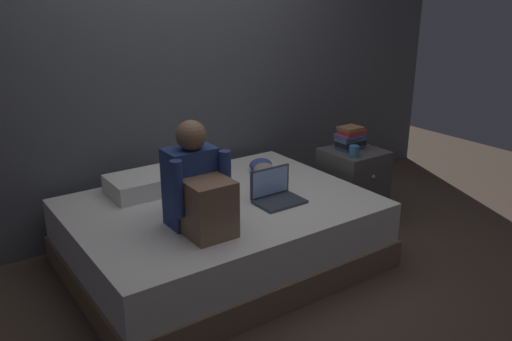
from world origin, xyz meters
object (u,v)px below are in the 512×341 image
(nightstand, at_px, (352,184))
(mug, at_px, (354,151))
(laptop, at_px, (276,194))
(pillow, at_px, (149,183))
(clothes_pile, at_px, (262,167))
(bed, at_px, (221,233))
(book_stack, at_px, (350,138))
(person_sitting, at_px, (198,189))

(nightstand, xyz_separation_m, mug, (-0.13, -0.12, 0.34))
(laptop, distance_m, pillow, 0.91)
(pillow, bearing_deg, nightstand, -14.30)
(clothes_pile, bearing_deg, laptop, -116.55)
(clothes_pile, bearing_deg, bed, -151.14)
(bed, distance_m, book_stack, 1.37)
(person_sitting, xyz_separation_m, clothes_pile, (0.89, 0.59, -0.20))
(nightstand, xyz_separation_m, book_stack, (-0.01, 0.05, 0.39))
(pillow, bearing_deg, laptop, -46.39)
(nightstand, relative_size, clothes_pile, 2.62)
(person_sitting, relative_size, pillow, 1.17)
(person_sitting, distance_m, laptop, 0.66)
(bed, relative_size, mug, 22.22)
(mug, relative_size, clothes_pile, 0.40)
(clothes_pile, bearing_deg, book_stack, -17.94)
(book_stack, bearing_deg, nightstand, -82.18)
(book_stack, distance_m, clothes_pile, 0.77)
(person_sitting, bearing_deg, laptop, 6.15)
(pillow, xyz_separation_m, mug, (1.48, -0.53, 0.11))
(book_stack, relative_size, mug, 2.65)
(person_sitting, bearing_deg, book_stack, 12.68)
(person_sitting, distance_m, pillow, 0.75)
(book_stack, height_order, mug, book_stack)
(person_sitting, xyz_separation_m, mug, (1.48, 0.19, -0.08))
(nightstand, distance_m, person_sitting, 1.70)
(person_sitting, relative_size, mug, 7.28)
(person_sitting, height_order, clothes_pile, person_sitting)
(book_stack, bearing_deg, laptop, -163.29)
(bed, relative_size, nightstand, 3.37)
(person_sitting, height_order, pillow, person_sitting)
(bed, distance_m, person_sitting, 0.64)
(laptop, relative_size, clothes_pile, 1.41)
(pillow, bearing_deg, book_stack, -12.77)
(mug, bearing_deg, clothes_pile, 146.06)
(bed, xyz_separation_m, pillow, (-0.31, 0.45, 0.30))
(mug, xyz_separation_m, clothes_pile, (-0.59, 0.40, -0.12))
(pillow, distance_m, clothes_pile, 0.90)
(nightstand, bearing_deg, laptop, -165.95)
(nightstand, bearing_deg, book_stack, 97.82)
(clothes_pile, bearing_deg, mug, -33.94)
(nightstand, relative_size, book_stack, 2.49)
(bed, bearing_deg, clothes_pile, 28.86)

